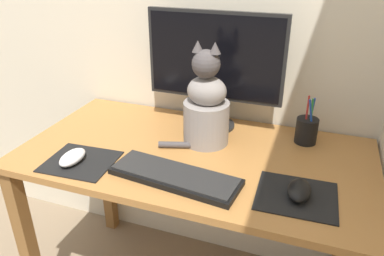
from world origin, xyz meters
TOP-DOWN VIEW (x-y plane):
  - desk at (0.00, 0.00)m, footprint 1.21×0.63m
  - monitor at (-0.00, 0.22)m, footprint 0.52×0.17m
  - keyboard at (0.00, -0.18)m, footprint 0.42×0.18m
  - mousepad_left at (-0.33, -0.19)m, footprint 0.23×0.21m
  - mousepad_right at (0.36, -0.14)m, footprint 0.23×0.21m
  - computer_mouse_left at (-0.35, -0.21)m, footprint 0.06×0.11m
  - computer_mouse_right at (0.37, -0.14)m, footprint 0.07×0.11m
  - cat at (0.01, 0.08)m, footprint 0.23×0.20m
  - pen_cup at (0.36, 0.20)m, footprint 0.08×0.08m

SIDE VIEW (x-z plane):
  - desk at x=0.00m, z-range 0.25..0.96m
  - mousepad_left at x=-0.33m, z-range 0.71..0.72m
  - mousepad_right at x=0.36m, z-range 0.71..0.72m
  - keyboard at x=0.00m, z-range 0.71..0.74m
  - computer_mouse_left at x=-0.35m, z-range 0.72..0.76m
  - computer_mouse_right at x=0.37m, z-range 0.72..0.76m
  - pen_cup at x=0.36m, z-range 0.68..0.85m
  - cat at x=0.01m, z-range 0.67..1.04m
  - monitor at x=0.00m, z-range 0.75..1.19m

